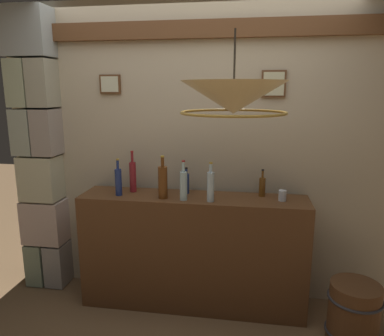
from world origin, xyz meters
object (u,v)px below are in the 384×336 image
liquor_bottle_rum (186,183)px  glass_tumbler_rocks (162,187)px  liquor_bottle_amaro (133,176)px  liquor_bottle_rye (262,186)px  liquor_bottle_brandy (211,186)px  liquor_bottle_tequila (183,185)px  liquor_bottle_gin (118,181)px  pendant_lamp (234,98)px  wooden_barrel (353,315)px  liquor_bottle_vodka (163,182)px  glass_tumbler_highball (282,196)px

liquor_bottle_rum → glass_tumbler_rocks: (-0.20, -0.02, -0.04)m
liquor_bottle_amaro → liquor_bottle_rye: liquor_bottle_amaro is taller
liquor_bottle_brandy → liquor_bottle_tequila: size_ratio=0.98×
liquor_bottle_amaro → liquor_bottle_gin: liquor_bottle_amaro is taller
liquor_bottle_tequila → liquor_bottle_rye: 0.65m
liquor_bottle_brandy → pendant_lamp: bearing=-70.9°
liquor_bottle_brandy → wooden_barrel: liquor_bottle_brandy is taller
liquor_bottle_vodka → liquor_bottle_brandy: liquor_bottle_vodka is taller
liquor_bottle_tequila → liquor_bottle_gin: 0.55m
pendant_lamp → liquor_bottle_gin: bearing=148.6°
liquor_bottle_gin → pendant_lamp: pendant_lamp is taller
liquor_bottle_rye → wooden_barrel: bearing=-33.1°
liquor_bottle_brandy → glass_tumbler_rocks: 0.46m
liquor_bottle_vodka → liquor_bottle_rum: liquor_bottle_vodka is taller
pendant_lamp → wooden_barrel: pendant_lamp is taller
liquor_bottle_vodka → liquor_bottle_gin: size_ratio=1.13×
liquor_bottle_tequila → liquor_bottle_rum: size_ratio=1.44×
liquor_bottle_amaro → glass_tumbler_rocks: liquor_bottle_amaro is taller
liquor_bottle_amaro → liquor_bottle_gin: (-0.08, -0.13, -0.02)m
liquor_bottle_brandy → glass_tumbler_highball: 0.57m
glass_tumbler_rocks → wooden_barrel: (1.49, -0.40, -0.78)m
liquor_bottle_amaro → liquor_bottle_rye: bearing=1.8°
liquor_bottle_brandy → liquor_bottle_rum: bearing=139.8°
liquor_bottle_rum → wooden_barrel: (1.29, -0.42, -0.82)m
liquor_bottle_tequila → liquor_bottle_gin: size_ratio=1.04×
liquor_bottle_gin → liquor_bottle_tequila: bearing=-4.6°
liquor_bottle_rye → glass_tumbler_highball: 0.19m
liquor_bottle_vodka → glass_tumbler_rocks: (-0.04, 0.14, -0.09)m
liquor_bottle_rum → liquor_bottle_amaro: bearing=-177.7°
glass_tumbler_rocks → wooden_barrel: bearing=-14.9°
liquor_bottle_rum → glass_tumbler_rocks: bearing=-173.9°
liquor_bottle_vodka → glass_tumbler_highball: liquor_bottle_vodka is taller
liquor_bottle_brandy → liquor_bottle_rum: (-0.23, 0.19, -0.03)m
liquor_bottle_vodka → liquor_bottle_rum: (0.16, 0.17, -0.05)m
liquor_bottle_vodka → glass_tumbler_highball: size_ratio=4.12×
liquor_bottle_rum → liquor_bottle_gin: liquor_bottle_gin is taller
liquor_bottle_rye → glass_tumbler_highball: size_ratio=2.68×
liquor_bottle_brandy → liquor_bottle_tequila: liquor_bottle_tequila is taller
liquor_bottle_amaro → liquor_bottle_rum: bearing=2.3°
liquor_bottle_amaro → glass_tumbler_highball: liquor_bottle_amaro is taller
glass_tumbler_rocks → liquor_bottle_rye: bearing=2.6°
liquor_bottle_vodka → liquor_bottle_rye: 0.81m
liquor_bottle_gin → glass_tumbler_highball: size_ratio=3.65×
liquor_bottle_tequila → glass_tumbler_rocks: (-0.21, 0.17, -0.08)m
liquor_bottle_rye → liquor_bottle_amaro: bearing=-178.2°
liquor_bottle_brandy → glass_tumbler_highball: bearing=10.7°
liquor_bottle_rye → liquor_bottle_gin: size_ratio=0.73×
liquor_bottle_gin → wooden_barrel: 2.04m
pendant_lamp → liquor_bottle_brandy: bearing=109.1°
liquor_bottle_tequila → liquor_bottle_vodka: bearing=172.4°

